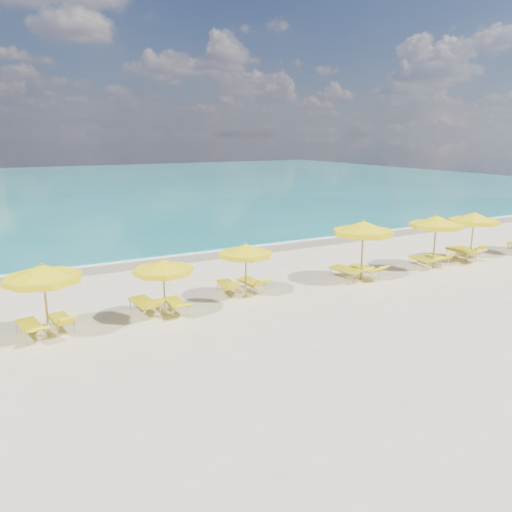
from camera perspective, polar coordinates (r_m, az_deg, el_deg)
name	(u,v)px	position (r m, az deg, el deg)	size (l,w,h in m)	color
ground_plane	(274,293)	(19.83, 2.07, -4.28)	(120.00, 120.00, 0.00)	beige
ocean	(75,186)	(65.24, -20.03, 7.51)	(120.00, 80.00, 0.30)	#147371
wet_sand_band	(202,255)	(26.24, -6.15, 0.14)	(120.00, 2.60, 0.01)	tan
foam_line	(197,252)	(26.96, -6.80, 0.49)	(120.00, 1.20, 0.03)	white
whitecap_near	(56,234)	(33.99, -21.89, 2.34)	(14.00, 0.36, 0.05)	white
whitecap_far	(214,206)	(44.34, -4.79, 5.73)	(18.00, 0.30, 0.05)	white
umbrella_2	(43,274)	(16.40, -23.18, -1.88)	(2.67, 2.67, 2.38)	tan
umbrella_3	(163,267)	(17.13, -10.56, -1.24)	(2.44, 2.44, 2.08)	tan
umbrella_4	(246,251)	(19.03, -1.19, 0.61)	(2.50, 2.50, 2.12)	tan
umbrella_5	(363,228)	(21.71, 12.17, 3.10)	(2.97, 2.97, 2.63)	tan
umbrella_6	(436,222)	(24.88, 19.91, 3.67)	(2.49, 2.49, 2.50)	tan
umbrella_7	(474,218)	(27.20, 23.66, 3.98)	(2.81, 2.81, 2.42)	tan
lounger_2_left	(31,330)	(17.14, -24.32, -7.72)	(0.90, 1.91, 0.66)	#A5A8AD
lounger_2_right	(62,323)	(17.37, -21.34, -7.19)	(0.73, 1.73, 0.73)	#A5A8AD
lounger_3_left	(145,307)	(17.97, -12.54, -5.74)	(0.85, 1.99, 0.87)	#A5A8AD
lounger_3_right	(176,306)	(17.95, -9.17, -5.72)	(0.61, 1.76, 0.64)	#A5A8AD
lounger_4_left	(227,289)	(19.70, -3.28, -3.75)	(0.90, 1.84, 0.78)	#A5A8AD
lounger_4_right	(251,285)	(20.09, -0.54, -3.38)	(0.71, 1.82, 0.75)	#A5A8AD
lounger_5_left	(347,273)	(22.07, 10.39, -1.98)	(0.97, 2.11, 0.78)	#A5A8AD
lounger_5_right	(365,272)	(22.53, 12.36, -1.78)	(0.79, 1.93, 0.76)	#A5A8AD
lounger_6_left	(423,262)	(25.04, 18.50, -0.66)	(0.71, 1.82, 0.70)	#A5A8AD
lounger_6_right	(437,260)	(25.81, 19.96, -0.38)	(0.67, 1.67, 0.75)	#A5A8AD
lounger_7_left	(462,254)	(27.31, 22.48, 0.22)	(0.82, 2.12, 0.76)	#A5A8AD
lounger_7_right	(468,251)	(28.23, 23.07, 0.49)	(0.57, 1.61, 0.75)	#A5A8AD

